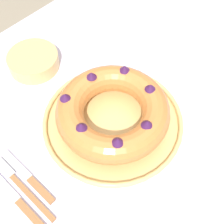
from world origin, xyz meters
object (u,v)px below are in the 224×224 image
object	(u,v)px
serving_dish	(112,122)
serving_knife	(19,202)
bundt_cake	(112,112)
fork	(19,184)
cake_knife	(30,179)
side_bowl	(33,61)

from	to	relation	value
serving_dish	serving_knife	size ratio (longest dim) A/B	1.52
serving_dish	bundt_cake	xyz separation A→B (m)	(0.00, 0.00, 0.05)
fork	cake_knife	world-z (taller)	cake_knife
bundt_cake	fork	xyz separation A→B (m)	(-0.26, 0.05, -0.06)
fork	cake_knife	distance (m)	0.03
serving_dish	cake_knife	size ratio (longest dim) A/B	1.96
bundt_cake	serving_knife	xyz separation A→B (m)	(-0.29, 0.01, -0.06)
bundt_cake	side_bowl	size ratio (longest dim) A/B	1.91
bundt_cake	cake_knife	size ratio (longest dim) A/B	1.54
fork	serving_knife	world-z (taller)	serving_knife
fork	side_bowl	distance (m)	0.37
cake_knife	side_bowl	world-z (taller)	side_bowl
bundt_cake	cake_knife	distance (m)	0.25
serving_knife	side_bowl	world-z (taller)	side_bowl
side_bowl	bundt_cake	bearing A→B (deg)	-89.11
bundt_cake	serving_knife	distance (m)	0.30
bundt_cake	side_bowl	bearing A→B (deg)	90.89
serving_dish	side_bowl	bearing A→B (deg)	90.89
serving_dish	cake_knife	xyz separation A→B (m)	(-0.24, 0.04, -0.01)
serving_dish	bundt_cake	size ratio (longest dim) A/B	1.28
fork	serving_knife	distance (m)	0.04
serving_dish	fork	distance (m)	0.27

